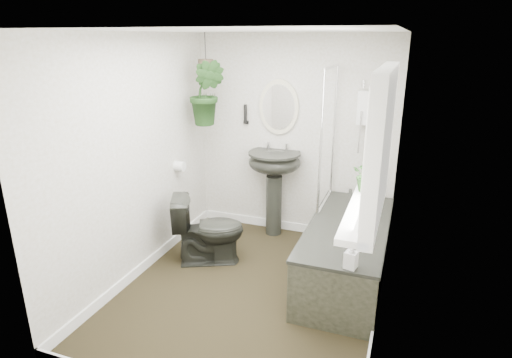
% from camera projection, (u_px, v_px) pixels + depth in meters
% --- Properties ---
extents(floor, '(2.30, 2.80, 0.02)m').
position_uv_depth(floor, '(251.00, 291.00, 4.01)').
color(floor, black).
rests_on(floor, ground).
extents(ceiling, '(2.30, 2.80, 0.02)m').
position_uv_depth(ceiling, '(249.00, 29.00, 3.27)').
color(ceiling, white).
rests_on(ceiling, ground).
extents(wall_back, '(2.30, 0.02, 2.30)m').
position_uv_depth(wall_back, '(294.00, 138.00, 4.90)').
color(wall_back, silver).
rests_on(wall_back, ground).
extents(wall_front, '(2.30, 0.02, 2.30)m').
position_uv_depth(wall_front, '(160.00, 245.00, 2.39)').
color(wall_front, silver).
rests_on(wall_front, ground).
extents(wall_left, '(0.02, 2.80, 2.30)m').
position_uv_depth(wall_left, '(135.00, 160.00, 4.02)').
color(wall_left, silver).
rests_on(wall_left, ground).
extents(wall_right, '(0.02, 2.80, 2.30)m').
position_uv_depth(wall_right, '(392.00, 189.00, 3.26)').
color(wall_right, silver).
rests_on(wall_right, ground).
extents(skirting, '(2.30, 2.80, 0.10)m').
position_uv_depth(skirting, '(250.00, 285.00, 3.99)').
color(skirting, white).
rests_on(skirting, floor).
extents(bathtub, '(0.72, 1.72, 0.58)m').
position_uv_depth(bathtub, '(347.00, 252.00, 4.10)').
color(bathtub, black).
rests_on(bathtub, floor).
extents(bath_screen, '(0.04, 0.72, 1.40)m').
position_uv_depth(bath_screen, '(328.00, 138.00, 4.33)').
color(bath_screen, silver).
rests_on(bath_screen, bathtub).
extents(shower_box, '(0.20, 0.10, 0.35)m').
position_uv_depth(shower_box, '(367.00, 108.00, 4.45)').
color(shower_box, white).
rests_on(shower_box, wall_back).
extents(oval_mirror, '(0.46, 0.03, 0.62)m').
position_uv_depth(oval_mirror, '(279.00, 107.00, 4.81)').
color(oval_mirror, beige).
rests_on(oval_mirror, wall_back).
extents(wall_sconce, '(0.04, 0.04, 0.22)m').
position_uv_depth(wall_sconce, '(245.00, 114.00, 4.96)').
color(wall_sconce, black).
rests_on(wall_sconce, wall_back).
extents(toilet_roll_holder, '(0.11, 0.11, 0.11)m').
position_uv_depth(toilet_roll_holder, '(179.00, 166.00, 4.70)').
color(toilet_roll_holder, white).
rests_on(toilet_roll_holder, wall_left).
extents(window_recess, '(0.08, 1.00, 0.90)m').
position_uv_depth(window_recess, '(381.00, 146.00, 2.51)').
color(window_recess, white).
rests_on(window_recess, wall_right).
extents(window_sill, '(0.18, 1.00, 0.04)m').
position_uv_depth(window_sill, '(363.00, 210.00, 2.66)').
color(window_sill, white).
rests_on(window_sill, wall_right).
extents(window_blinds, '(0.01, 0.86, 0.76)m').
position_uv_depth(window_blinds, '(373.00, 145.00, 2.52)').
color(window_blinds, white).
rests_on(window_blinds, wall_right).
extents(toilet, '(0.82, 0.67, 0.73)m').
position_uv_depth(toilet, '(209.00, 229.00, 4.41)').
color(toilet, black).
rests_on(toilet, floor).
extents(pedestal_sink, '(0.70, 0.63, 1.02)m').
position_uv_depth(pedestal_sink, '(274.00, 193.00, 5.01)').
color(pedestal_sink, black).
rests_on(pedestal_sink, floor).
extents(sill_plant, '(0.24, 0.22, 0.24)m').
position_uv_depth(sill_plant, '(368.00, 175.00, 2.89)').
color(sill_plant, black).
rests_on(sill_plant, window_sill).
extents(hanging_plant, '(0.41, 0.35, 0.70)m').
position_uv_depth(hanging_plant, '(207.00, 93.00, 4.60)').
color(hanging_plant, black).
rests_on(hanging_plant, ceiling).
extents(soap_bottle, '(0.11, 0.11, 0.20)m').
position_uv_depth(soap_bottle, '(351.00, 256.00, 3.23)').
color(soap_bottle, black).
rests_on(soap_bottle, bathtub).
extents(hanging_pot, '(0.16, 0.16, 0.12)m').
position_uv_depth(hanging_pot, '(206.00, 65.00, 4.51)').
color(hanging_pot, '#403526').
rests_on(hanging_pot, ceiling).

